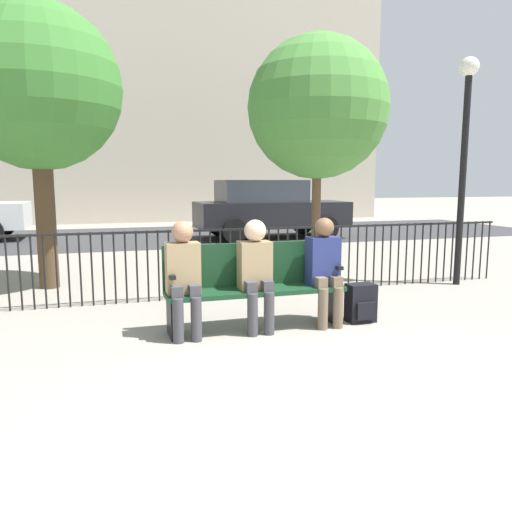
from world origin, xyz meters
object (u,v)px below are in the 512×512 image
backpack (361,303)px  tree_2 (38,88)px  seated_person_2 (325,265)px  seated_person_1 (256,268)px  park_bench (254,282)px  seated_person_0 (184,272)px  lamp_post (465,135)px  tree_1 (318,108)px  parked_car_1 (268,208)px

backpack → tree_2: bearing=139.7°
backpack → seated_person_2: bearing=176.9°
seated_person_2 → tree_2: tree_2 is taller
seated_person_1 → seated_person_2: bearing=-0.0°
park_bench → seated_person_0: size_ratio=1.62×
seated_person_0 → lamp_post: lamp_post is taller
seated_person_1 → tree_1: (2.63, 4.41, 2.34)m
seated_person_2 → lamp_post: (2.90, 1.41, 1.59)m
park_bench → seated_person_1: (-0.02, -0.13, 0.18)m
seated_person_2 → backpack: (0.45, -0.02, -0.46)m
park_bench → parked_car_1: (2.90, 8.20, 0.34)m
park_bench → tree_2: bearing=129.2°
park_bench → backpack: (1.22, -0.16, -0.28)m
park_bench → tree_1: 5.61m
seated_person_0 → seated_person_1: seated_person_0 is taller
seated_person_1 → tree_2: tree_2 is taller
tree_2 → lamp_post: bearing=-14.9°
seated_person_0 → tree_1: 6.04m
seated_person_1 → tree_2: bearing=127.8°
backpack → tree_1: 5.43m
seated_person_2 → lamp_post: lamp_post is taller
backpack → parked_car_1: bearing=78.7°
seated_person_2 → tree_1: bearing=67.3°
backpack → tree_2: tree_2 is taller
park_bench → tree_1: tree_1 is taller
backpack → tree_1: (1.39, 4.43, 2.80)m
seated_person_0 → park_bench: bearing=9.5°
park_bench → seated_person_0: seated_person_0 is taller
park_bench → tree_2: 4.41m
seated_person_0 → tree_2: size_ratio=0.29×
backpack → tree_2: size_ratio=0.11×
tree_2 → parked_car_1: 7.75m
parked_car_1 → seated_person_1: bearing=-109.3°
seated_person_1 → backpack: bearing=-1.1°
seated_person_0 → seated_person_2: size_ratio=1.00×
seated_person_0 → lamp_post: bearing=17.5°
seated_person_1 → seated_person_2: (0.79, -0.00, -0.01)m
seated_person_0 → seated_person_1: size_ratio=1.00×
backpack → lamp_post: 3.50m
park_bench → seated_person_1: size_ratio=1.63×
tree_1 → parked_car_1: bearing=85.8°
seated_person_1 → seated_person_2: 0.79m
seated_person_0 → backpack: seated_person_0 is taller
seated_person_0 → seated_person_1: bearing=-0.0°
backpack → tree_2: 5.39m
tree_2 → tree_1: bearing=15.8°
seated_person_0 → seated_person_2: bearing=-0.0°
tree_1 → lamp_post: tree_1 is taller
seated_person_2 → backpack: seated_person_2 is taller
seated_person_0 → lamp_post: size_ratio=0.35×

